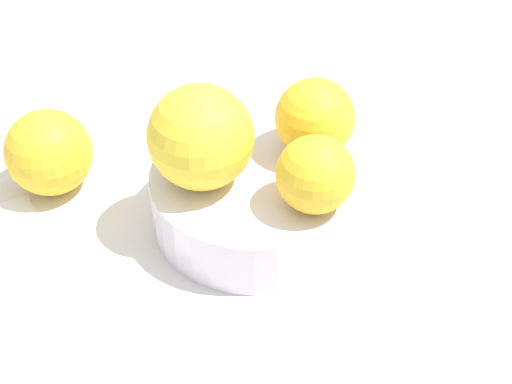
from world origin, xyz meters
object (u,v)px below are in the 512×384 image
(fruit_bowl, at_px, (256,198))
(orange_in_bowl_1, at_px, (201,137))
(orange_in_bowl_2, at_px, (316,174))
(orange_in_bowl_0, at_px, (315,118))
(orange_loose_0, at_px, (49,152))

(fruit_bowl, xyz_separation_m, orange_in_bowl_1, (0.01, 0.04, 0.07))
(fruit_bowl, bearing_deg, orange_in_bowl_2, -152.51)
(orange_in_bowl_1, bearing_deg, fruit_bowl, -102.86)
(orange_in_bowl_0, relative_size, orange_in_bowl_2, 1.10)
(orange_in_bowl_1, height_order, orange_loose_0, orange_in_bowl_1)
(fruit_bowl, distance_m, orange_loose_0, 0.19)
(orange_in_bowl_0, height_order, orange_in_bowl_1, orange_in_bowl_1)
(fruit_bowl, height_order, orange_in_bowl_1, orange_in_bowl_1)
(fruit_bowl, relative_size, orange_in_bowl_2, 2.89)
(orange_in_bowl_0, height_order, orange_in_bowl_2, orange_in_bowl_0)
(orange_in_bowl_1, distance_m, orange_in_bowl_2, 0.10)
(orange_in_bowl_2, bearing_deg, orange_loose_0, 48.05)
(orange_in_bowl_2, xyz_separation_m, orange_loose_0, (0.16, 0.18, -0.04))
(fruit_bowl, xyz_separation_m, orange_in_bowl_2, (-0.05, -0.03, 0.06))
(orange_in_bowl_1, bearing_deg, orange_in_bowl_0, -89.56)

